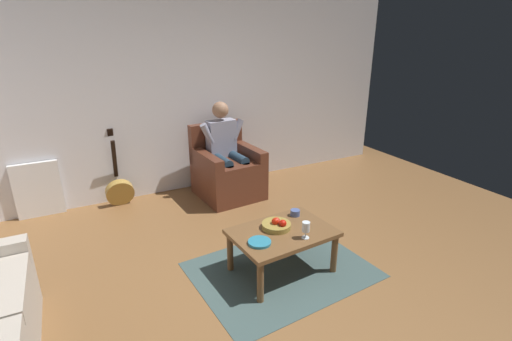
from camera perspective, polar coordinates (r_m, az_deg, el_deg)
The scene contains 12 objects.
ground_plane at distance 3.44m, azimuth 6.23°, elevation -18.66°, with size 7.46×7.46×0.00m, color brown.
wall_back at distance 5.32m, azimuth -10.61°, elevation 10.97°, with size 6.62×0.06×2.63m, color silver.
rug at distance 3.75m, azimuth 3.88°, elevation -14.75°, with size 1.62×1.24×0.01m, color #3C514F.
armchair at distance 5.18m, azimuth -4.40°, elevation -0.20°, with size 0.83×0.88×0.97m.
person_seated at distance 5.08m, azimuth -4.60°, elevation 3.67°, with size 0.65×0.63×1.28m.
coffee_table at distance 3.55m, azimuth 4.02°, elevation -9.96°, with size 0.96×0.70×0.43m.
guitar at distance 5.23m, azimuth -19.96°, elevation -2.68°, with size 0.35×0.31×1.00m.
radiator at distance 5.29m, azimuth -30.10°, elevation -2.53°, with size 0.52×0.06×0.69m, color white.
wine_glass_near at distance 3.38m, azimuth 7.56°, elevation -8.60°, with size 0.07×0.07×0.16m.
fruit_bowl at distance 3.55m, azimuth 3.15°, elevation -8.21°, with size 0.27×0.27×0.11m.
decorative_dish at distance 3.32m, azimuth 0.54°, elevation -10.80°, with size 0.20×0.20×0.02m, color teal.
candle_jar at distance 3.79m, azimuth 5.94°, elevation -6.37°, with size 0.09×0.09×0.06m, color #495C95.
Camera 1 is at (1.54, 2.18, 2.16)m, focal length 26.43 mm.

